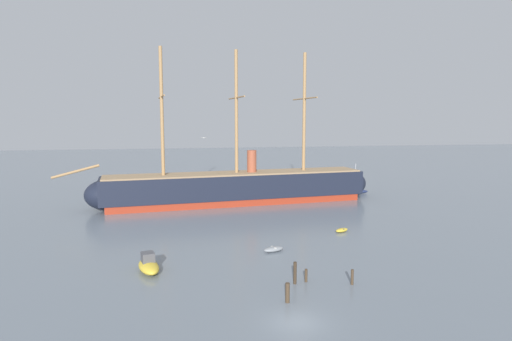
% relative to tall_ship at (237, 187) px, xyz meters
% --- Properties ---
extents(ground_plane, '(400.00, 400.00, 0.00)m').
position_rel_tall_ship_xyz_m(ground_plane, '(-2.47, -48.13, -3.03)').
color(ground_plane, slate).
extents(tall_ship, '(57.89, 14.10, 27.85)m').
position_rel_tall_ship_xyz_m(tall_ship, '(0.00, 0.00, 0.00)').
color(tall_ship, maroon).
rests_on(tall_ship, ground).
extents(motorboat_foreground_left, '(2.95, 4.95, 1.94)m').
position_rel_tall_ship_xyz_m(motorboat_foreground_left, '(-14.23, -34.29, -2.35)').
color(motorboat_foreground_left, gold).
rests_on(motorboat_foreground_left, ground).
extents(dinghy_near_centre, '(2.82, 1.90, 0.61)m').
position_rel_tall_ship_xyz_m(dinghy_near_centre, '(-0.04, -30.14, -2.72)').
color(dinghy_near_centre, gray).
rests_on(dinghy_near_centre, ground).
extents(dinghy_mid_right, '(2.39, 1.86, 0.52)m').
position_rel_tall_ship_xyz_m(dinghy_mid_right, '(11.33, -23.13, -2.77)').
color(dinghy_mid_right, gold).
rests_on(dinghy_mid_right, ground).
extents(sailboat_far_right, '(5.00, 2.57, 6.25)m').
position_rel_tall_ship_xyz_m(sailboat_far_right, '(26.12, 5.80, -2.51)').
color(sailboat_far_right, '#1E284C').
rests_on(sailboat_far_right, ground).
extents(motorboat_distant_centre, '(3.64, 3.22, 1.46)m').
position_rel_tall_ship_xyz_m(motorboat_distant_centre, '(-1.95, 16.50, -2.52)').
color(motorboat_distant_centre, '#236670').
rests_on(motorboat_distant_centre, ground).
extents(mooring_piling_nearest, '(0.38, 0.38, 1.73)m').
position_rel_tall_ship_xyz_m(mooring_piling_nearest, '(-2.15, -44.38, -2.17)').
color(mooring_piling_nearest, '#423323').
rests_on(mooring_piling_nearest, ground).
extents(mooring_piling_left_pair, '(0.28, 0.28, 1.28)m').
position_rel_tall_ship_xyz_m(mooring_piling_left_pair, '(0.85, -40.12, -2.40)').
color(mooring_piling_left_pair, '#423323').
rests_on(mooring_piling_left_pair, ground).
extents(mooring_piling_right_pair, '(0.32, 0.32, 2.15)m').
position_rel_tall_ship_xyz_m(mooring_piling_right_pair, '(-0.34, -40.38, -1.96)').
color(mooring_piling_right_pair, '#382B1E').
rests_on(mooring_piling_right_pair, ground).
extents(mooring_piling_midwater, '(0.27, 0.27, 1.48)m').
position_rel_tall_ship_xyz_m(mooring_piling_midwater, '(4.94, -41.61, -2.30)').
color(mooring_piling_midwater, '#423323').
rests_on(mooring_piling_midwater, ground).
extents(seagull_in_flight, '(0.76, 0.96, 0.13)m').
position_rel_tall_ship_xyz_m(seagull_in_flight, '(-7.12, -16.98, 9.93)').
color(seagull_in_flight, silver).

